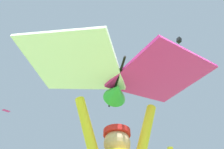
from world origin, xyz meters
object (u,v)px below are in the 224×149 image
distant_kite_yellow_high_left (127,144)px  held_stunt_kite (118,74)px  distant_kite_black_overhead_distant (179,40)px  distant_kite_magenta_low_right (6,110)px  distant_kite_red_mid_right (48,67)px

distant_kite_yellow_high_left → held_stunt_kite: bearing=-96.0°
distant_kite_black_overhead_distant → distant_kite_magenta_low_right: distant_kite_black_overhead_distant is taller
held_stunt_kite → distant_kite_red_mid_right: distant_kite_red_mid_right is taller
distant_kite_black_overhead_distant → distant_kite_magenta_low_right: (-20.49, 5.36, -7.13)m
held_stunt_kite → distant_kite_black_overhead_distant: distant_kite_black_overhead_distant is taller
held_stunt_kite → distant_kite_magenta_low_right: 26.02m
distant_kite_red_mid_right → distant_kite_magenta_low_right: 7.93m
held_stunt_kite → distant_kite_yellow_high_left: distant_kite_yellow_high_left is taller
distant_kite_black_overhead_distant → distant_kite_red_mid_right: bearing=162.6°
distant_kite_black_overhead_distant → distant_kite_magenta_low_right: bearing=165.3°
distant_kite_black_overhead_distant → held_stunt_kite: bearing=-121.2°
distant_kite_red_mid_right → distant_kite_yellow_high_left: (11.50, 8.52, -7.12)m
held_stunt_kite → distant_kite_magenta_low_right: (-11.83, 19.64, 12.30)m
held_stunt_kite → distant_kite_yellow_high_left: 30.94m
distant_kite_black_overhead_distant → distant_kite_yellow_high_left: distant_kite_black_overhead_distant is taller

